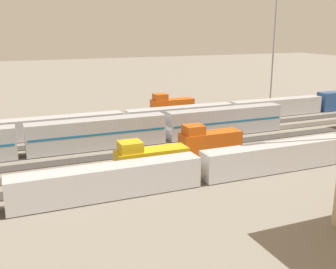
# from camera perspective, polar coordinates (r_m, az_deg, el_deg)

# --- Properties ---
(ground_plane) EXTENTS (400.00, 400.00, 0.00)m
(ground_plane) POSITION_cam_1_polar(r_m,az_deg,el_deg) (71.36, -0.71, -1.00)
(ground_plane) COLOR gray
(track_bed_0) EXTENTS (140.00, 2.80, 0.12)m
(track_bed_0) POSITION_cam_1_polar(r_m,az_deg,el_deg) (89.65, -5.49, 2.29)
(track_bed_0) COLOR #4C443D
(track_bed_0) RESTS_ON ground_plane
(track_bed_1) EXTENTS (140.00, 2.80, 0.12)m
(track_bed_1) POSITION_cam_1_polar(r_m,az_deg,el_deg) (85.00, -4.49, 1.61)
(track_bed_1) COLOR #4C443D
(track_bed_1) RESTS_ON ground_plane
(track_bed_2) EXTENTS (140.00, 2.80, 0.12)m
(track_bed_2) POSITION_cam_1_polar(r_m,az_deg,el_deg) (80.39, -3.37, 0.85)
(track_bed_2) COLOR #3D3833
(track_bed_2) RESTS_ON ground_plane
(track_bed_3) EXTENTS (140.00, 2.80, 0.12)m
(track_bed_3) POSITION_cam_1_polar(r_m,az_deg,el_deg) (75.84, -2.12, 0.00)
(track_bed_3) COLOR #3D3833
(track_bed_3) RESTS_ON ground_plane
(track_bed_4) EXTENTS (140.00, 2.80, 0.12)m
(track_bed_4) POSITION_cam_1_polar(r_m,az_deg,el_deg) (71.34, -0.71, -0.95)
(track_bed_4) COLOR #4C443D
(track_bed_4) RESTS_ON ground_plane
(track_bed_5) EXTENTS (140.00, 2.80, 0.12)m
(track_bed_5) POSITION_cam_1_polar(r_m,az_deg,el_deg) (66.91, 0.88, -2.04)
(track_bed_5) COLOR #3D3833
(track_bed_5) RESTS_ON ground_plane
(track_bed_6) EXTENTS (140.00, 2.80, 0.12)m
(track_bed_6) POSITION_cam_1_polar(r_m,az_deg,el_deg) (62.57, 2.71, -3.27)
(track_bed_6) COLOR #4C443D
(track_bed_6) RESTS_ON ground_plane
(track_bed_7) EXTENTS (140.00, 2.80, 0.12)m
(track_bed_7) POSITION_cam_1_polar(r_m,az_deg,el_deg) (58.34, 4.80, -4.68)
(track_bed_7) COLOR #3D3833
(track_bed_7) RESTS_ON ground_plane
(track_bed_8) EXTENTS (140.00, 2.80, 0.12)m
(track_bed_8) POSITION_cam_1_polar(r_m,az_deg,el_deg) (54.24, 7.23, -6.30)
(track_bed_8) COLOR #4C443D
(track_bed_8) RESTS_ON ground_plane
(train_on_track_4) EXTENTS (71.40, 3.06, 5.00)m
(train_on_track_4) POSITION_cam_1_polar(r_m,az_deg,el_deg) (67.37, -9.91, 0.12)
(train_on_track_4) COLOR #B7BABF
(train_on_track_4) RESTS_ON ground_plane
(train_on_track_7) EXTENTS (10.00, 3.00, 5.00)m
(train_on_track_7) POSITION_cam_1_polar(r_m,az_deg,el_deg) (54.62, -2.61, -3.70)
(train_on_track_7) COLOR gold
(train_on_track_7) RESTS_ON ground_plane
(train_on_track_8) EXTENTS (139.00, 3.00, 4.40)m
(train_on_track_8) POSITION_cam_1_polar(r_m,az_deg,el_deg) (51.65, 3.18, -4.93)
(train_on_track_8) COLOR black
(train_on_track_8) RESTS_ON ground_plane
(train_on_track_0) EXTENTS (10.00, 3.00, 5.00)m
(train_on_track_0) POSITION_cam_1_polar(r_m,az_deg,el_deg) (92.60, 0.46, 4.09)
(train_on_track_0) COLOR #D85914
(train_on_track_0) RESTS_ON ground_plane
(train_on_track_6) EXTENTS (10.00, 3.00, 5.00)m
(train_on_track_6) POSITION_cam_1_polar(r_m,az_deg,el_deg) (63.61, 5.83, -1.05)
(train_on_track_6) COLOR #D85914
(train_on_track_6) RESTS_ON ground_plane
(train_on_track_2) EXTENTS (114.80, 3.00, 4.40)m
(train_on_track_2) POSITION_cam_1_polar(r_m,az_deg,el_deg) (82.26, 0.93, 2.64)
(train_on_track_2) COLOR #285193
(train_on_track_2) RESTS_ON ground_plane
(light_mast_0) EXTENTS (2.80, 0.70, 31.43)m
(light_mast_0) POSITION_cam_1_polar(r_m,az_deg,el_deg) (109.14, 14.96, 14.47)
(light_mast_0) COLOR #9EA0A5
(light_mast_0) RESTS_ON ground_plane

